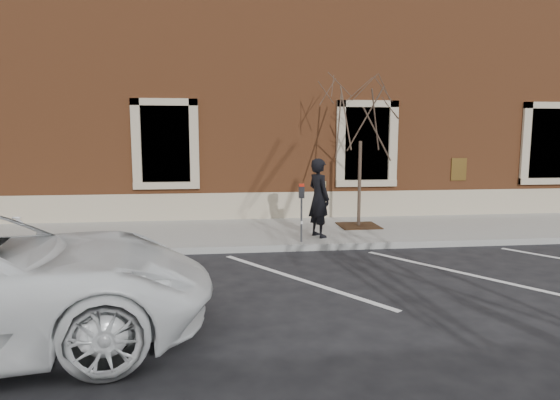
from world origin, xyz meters
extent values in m
plane|color=#28282B|center=(0.00, 0.00, 0.00)|extent=(120.00, 120.00, 0.00)
cube|color=#A4A29A|center=(0.00, 1.75, 0.07)|extent=(40.00, 3.50, 0.15)
cube|color=#9E9E99|center=(0.00, -0.05, 0.07)|extent=(40.00, 0.12, 0.15)
cube|color=brown|center=(0.00, 7.75, 4.00)|extent=(40.00, 8.50, 8.00)
cube|color=tan|center=(0.00, 3.53, 0.55)|extent=(40.00, 0.06, 0.80)
cube|color=black|center=(-3.00, 3.65, 2.40)|extent=(1.40, 0.30, 2.20)
cube|color=tan|center=(-3.00, 3.48, 1.20)|extent=(1.90, 0.20, 0.20)
cube|color=black|center=(3.00, 3.65, 2.40)|extent=(1.40, 0.30, 2.20)
cube|color=tan|center=(3.00, 3.48, 1.20)|extent=(1.90, 0.20, 0.20)
cube|color=black|center=(9.00, 3.65, 2.40)|extent=(1.40, 0.30, 2.20)
cube|color=tan|center=(9.00, 3.48, 1.20)|extent=(1.90, 0.20, 0.20)
imported|color=black|center=(0.98, 0.75, 1.12)|extent=(0.71, 0.83, 1.94)
cylinder|color=#595B60|center=(0.46, 0.21, 0.67)|extent=(0.05, 0.05, 1.04)
cube|color=black|center=(0.46, 0.21, 1.33)|extent=(0.12, 0.09, 0.27)
cube|color=red|center=(0.46, 0.21, 1.49)|extent=(0.11, 0.09, 0.06)
cube|color=white|center=(0.46, 0.16, 0.62)|extent=(0.05, 0.00, 0.07)
cube|color=#3B2713|center=(2.36, 1.97, 0.16)|extent=(1.08, 1.08, 0.03)
cylinder|color=#4A3B2D|center=(2.36, 1.97, 1.32)|extent=(0.09, 0.09, 2.35)
camera|label=1|loc=(-1.30, -10.44, 2.58)|focal=30.00mm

